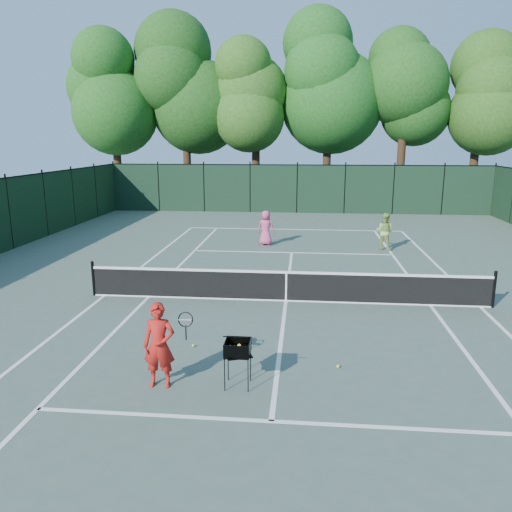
# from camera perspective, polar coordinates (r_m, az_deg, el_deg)

# --- Properties ---
(ground) EXTENTS (90.00, 90.00, 0.00)m
(ground) POSITION_cam_1_polar(r_m,az_deg,el_deg) (14.66, 3.44, -5.17)
(ground) COLOR #48574B
(ground) RESTS_ON ground
(sideline_doubles_left) EXTENTS (0.10, 23.77, 0.01)m
(sideline_doubles_left) POSITION_cam_1_polar(r_m,az_deg,el_deg) (15.81, -16.91, -4.34)
(sideline_doubles_left) COLOR white
(sideline_doubles_left) RESTS_ON ground
(sideline_doubles_right) EXTENTS (0.10, 23.77, 0.01)m
(sideline_doubles_right) POSITION_cam_1_polar(r_m,az_deg,el_deg) (15.48, 24.26, -5.33)
(sideline_doubles_right) COLOR white
(sideline_doubles_right) RESTS_ON ground
(sideline_singles_left) EXTENTS (0.10, 23.77, 0.01)m
(sideline_singles_left) POSITION_cam_1_polar(r_m,az_deg,el_deg) (15.35, -12.15, -4.58)
(sideline_singles_left) COLOR white
(sideline_singles_left) RESTS_ON ground
(sideline_singles_right) EXTENTS (0.10, 23.77, 0.01)m
(sideline_singles_right) POSITION_cam_1_polar(r_m,az_deg,el_deg) (15.09, 19.32, -5.35)
(sideline_singles_right) COLOR white
(sideline_singles_right) RESTS_ON ground
(baseline_far) EXTENTS (10.97, 0.10, 0.01)m
(baseline_far) POSITION_cam_1_polar(r_m,az_deg,el_deg) (26.20, 4.43, 3.05)
(baseline_far) COLOR white
(baseline_far) RESTS_ON ground
(service_line_near) EXTENTS (8.23, 0.10, 0.01)m
(service_line_near) POSITION_cam_1_polar(r_m,az_deg,el_deg) (8.82, 1.77, -18.35)
(service_line_near) COLOR white
(service_line_near) RESTS_ON ground
(service_line_far) EXTENTS (8.23, 0.10, 0.01)m
(service_line_far) POSITION_cam_1_polar(r_m,az_deg,el_deg) (20.82, 4.11, 0.39)
(service_line_far) COLOR white
(service_line_far) RESTS_ON ground
(center_service_line) EXTENTS (0.10, 12.80, 0.01)m
(center_service_line) POSITION_cam_1_polar(r_m,az_deg,el_deg) (14.65, 3.44, -5.16)
(center_service_line) COLOR white
(center_service_line) RESTS_ON ground
(tennis_net) EXTENTS (11.69, 0.09, 1.06)m
(tennis_net) POSITION_cam_1_polar(r_m,az_deg,el_deg) (14.51, 3.46, -3.38)
(tennis_net) COLOR black
(tennis_net) RESTS_ON ground
(fence_far) EXTENTS (24.00, 0.05, 3.00)m
(fence_far) POSITION_cam_1_polar(r_m,az_deg,el_deg) (32.05, 4.71, 7.61)
(fence_far) COLOR black
(fence_far) RESTS_ON ground
(tree_0) EXTENTS (6.40, 6.40, 13.14)m
(tree_0) POSITION_cam_1_polar(r_m,az_deg,el_deg) (38.04, -16.05, 18.09)
(tree_0) COLOR black
(tree_0) RESTS_ON ground
(tree_1) EXTENTS (6.80, 6.80, 13.98)m
(tree_1) POSITION_cam_1_polar(r_m,az_deg,el_deg) (37.11, -8.16, 19.41)
(tree_1) COLOR black
(tree_1) RESTS_ON ground
(tree_2) EXTENTS (6.00, 6.00, 12.40)m
(tree_2) POSITION_cam_1_polar(r_m,az_deg,el_deg) (36.00, -0.02, 18.19)
(tree_2) COLOR black
(tree_2) RESTS_ON ground
(tree_3) EXTENTS (7.00, 7.00, 14.45)m
(tree_3) POSITION_cam_1_polar(r_m,az_deg,el_deg) (36.50, 8.41, 20.01)
(tree_3) COLOR black
(tree_3) RESTS_ON ground
(tree_4) EXTENTS (6.20, 6.20, 12.97)m
(tree_4) POSITION_cam_1_polar(r_m,az_deg,el_deg) (36.27, 16.75, 18.28)
(tree_4) COLOR black
(tree_4) RESTS_ON ground
(tree_5) EXTENTS (5.80, 5.80, 12.23)m
(tree_5) POSITION_cam_1_polar(r_m,az_deg,el_deg) (37.93, 24.31, 16.80)
(tree_5) COLOR black
(tree_5) RESTS_ON ground
(coach) EXTENTS (0.89, 0.64, 1.66)m
(coach) POSITION_cam_1_polar(r_m,az_deg,el_deg) (9.72, -10.99, -9.97)
(coach) COLOR red
(coach) RESTS_ON ground
(player_pink) EXTENTS (0.84, 0.64, 1.55)m
(player_pink) POSITION_cam_1_polar(r_m,az_deg,el_deg) (22.16, 1.14, 3.24)
(player_pink) COLOR #CD4877
(player_pink) RESTS_ON ground
(player_green) EXTENTS (0.96, 0.89, 1.58)m
(player_green) POSITION_cam_1_polar(r_m,az_deg,el_deg) (21.89, 14.49, 2.74)
(player_green) COLOR #99B95C
(player_green) RESTS_ON ground
(ball_hopper) EXTENTS (0.62, 0.62, 0.92)m
(ball_hopper) POSITION_cam_1_polar(r_m,az_deg,el_deg) (9.57, -2.11, -10.50)
(ball_hopper) COLOR black
(ball_hopper) RESTS_ON ground
(loose_ball_near_cart) EXTENTS (0.07, 0.07, 0.07)m
(loose_ball_near_cart) POSITION_cam_1_polar(r_m,az_deg,el_deg) (10.70, 9.36, -12.33)
(loose_ball_near_cart) COLOR #D7E82F
(loose_ball_near_cart) RESTS_ON ground
(loose_ball_midcourt) EXTENTS (0.07, 0.07, 0.07)m
(loose_ball_midcourt) POSITION_cam_1_polar(r_m,az_deg,el_deg) (11.63, -7.18, -10.12)
(loose_ball_midcourt) COLOR #BEDE2D
(loose_ball_midcourt) RESTS_ON ground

